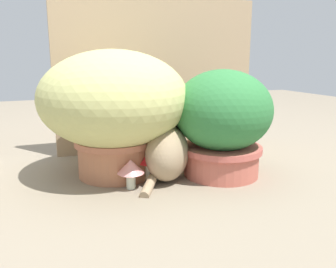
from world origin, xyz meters
name	(u,v)px	position (x,y,z in m)	size (l,w,h in m)	color
ground_plane	(171,177)	(0.00, 0.00, 0.00)	(6.00, 6.00, 0.00)	gray
cardboard_backdrop	(160,74)	(0.13, 0.49, 0.40)	(1.10, 0.03, 0.79)	tan
grass_planter	(114,105)	(-0.20, 0.12, 0.30)	(0.60, 0.60, 0.52)	#B36F4C
leafy_planter	(222,121)	(0.21, -0.05, 0.23)	(0.40, 0.40, 0.44)	#BC5F4F
cat	(168,149)	(-0.02, -0.01, 0.12)	(0.30, 0.33, 0.32)	#9F8767
mushroom_ornament_red	(150,160)	(-0.10, -0.01, 0.09)	(0.09, 0.09, 0.12)	silver
mushroom_ornament_pink	(131,168)	(-0.19, -0.06, 0.08)	(0.10, 0.10, 0.11)	silver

